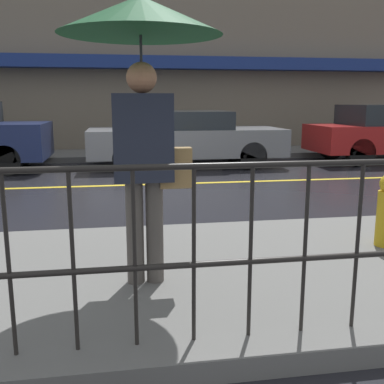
{
  "coord_description": "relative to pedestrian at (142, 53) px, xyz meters",
  "views": [
    {
      "loc": [
        -0.57,
        -8.21,
        1.52
      ],
      "look_at": [
        0.25,
        -3.21,
        0.49
      ],
      "focal_mm": 42.0,
      "sensor_mm": 36.0,
      "label": 1
    }
  ],
  "objects": [
    {
      "name": "sidewalk_near",
      "position": [
        0.39,
        0.21,
        -1.78
      ],
      "size": [
        28.0,
        2.77,
        0.14
      ],
      "color": "#60605E",
      "rests_on": "ground_plane"
    },
    {
      "name": "building_storefront",
      "position": [
        0.39,
        10.31,
        0.81
      ],
      "size": [
        28.0,
        0.85,
        5.33
      ],
      "color": "#706656",
      "rests_on": "ground_plane"
    },
    {
      "name": "sidewalk_far",
      "position": [
        0.39,
        9.19,
        -1.78
      ],
      "size": [
        28.0,
        1.98,
        0.14
      ],
      "color": "#60605E",
      "rests_on": "ground_plane"
    },
    {
      "name": "car_grey",
      "position": [
        1.35,
        7.2,
        -1.17
      ],
      "size": [
        4.52,
        1.8,
        1.29
      ],
      "color": "slate",
      "rests_on": "ground_plane"
    },
    {
      "name": "lane_marking",
      "position": [
        0.39,
        4.9,
        -1.85
      ],
      "size": [
        25.2,
        0.12,
        0.01
      ],
      "color": "gold",
      "rests_on": "ground_plane"
    },
    {
      "name": "pedestrian",
      "position": [
        0.0,
        0.0,
        0.0
      ],
      "size": [
        1.16,
        1.16,
        2.09
      ],
      "color": "#4C4742",
      "rests_on": "sidewalk_near"
    },
    {
      "name": "railing_foreground",
      "position": [
        0.39,
        -0.92,
        -1.06
      ],
      "size": [
        12.0,
        0.04,
        1.05
      ],
      "color": "black",
      "rests_on": "sidewalk_near"
    },
    {
      "name": "ground_plane",
      "position": [
        0.39,
        4.9,
        -1.85
      ],
      "size": [
        80.0,
        80.0,
        0.0
      ],
      "primitive_type": "plane",
      "color": "black"
    }
  ]
}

